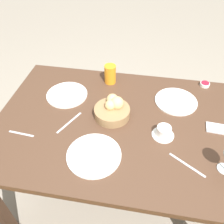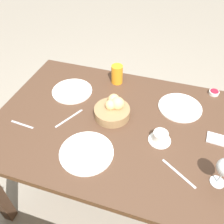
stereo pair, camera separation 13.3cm
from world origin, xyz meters
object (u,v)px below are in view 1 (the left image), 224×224
at_px(fork_silver, 187,165).
at_px(plate_near_left, 176,101).
at_px(juice_glass, 110,74).
at_px(coffee_cup, 163,132).
at_px(jam_bowl_berry, 205,84).
at_px(knife_silver, 69,123).
at_px(spoon_coffee, 21,134).
at_px(bread_basket, 113,109).
at_px(plate_far_center, 94,155).
at_px(plate_near_right, 67,95).
at_px(cell_phone, 221,129).

bearing_deg(fork_silver, plate_near_left, -84.82).
relative_size(juice_glass, coffee_cup, 1.08).
relative_size(jam_bowl_berry, knife_silver, 0.35).
distance_m(coffee_cup, knife_silver, 0.51).
xyz_separation_m(plate_near_left, juice_glass, (0.43, -0.13, 0.06)).
bearing_deg(knife_silver, fork_silver, 164.67).
distance_m(coffee_cup, jam_bowl_berry, 0.55).
relative_size(coffee_cup, spoon_coffee, 0.81).
distance_m(bread_basket, plate_near_left, 0.40).
bearing_deg(bread_basket, plate_far_center, 82.19).
bearing_deg(spoon_coffee, jam_bowl_berry, -149.01).
distance_m(knife_silver, spoon_coffee, 0.26).
xyz_separation_m(plate_near_right, fork_silver, (-0.71, 0.40, -0.00)).
height_order(fork_silver, cell_phone, cell_phone).
relative_size(bread_basket, plate_near_left, 0.79).
xyz_separation_m(coffee_cup, fork_silver, (-0.12, 0.17, -0.02)).
bearing_deg(cell_phone, spoon_coffee, 11.47).
bearing_deg(coffee_cup, plate_near_left, -104.52).
distance_m(plate_far_center, coffee_cup, 0.38).
height_order(plate_near_left, fork_silver, plate_near_left).
bearing_deg(jam_bowl_berry, knife_silver, 31.67).
xyz_separation_m(plate_near_right, plate_far_center, (-0.27, 0.42, 0.00)).
bearing_deg(spoon_coffee, plate_near_right, -111.77).
height_order(bread_basket, plate_far_center, bread_basket).
relative_size(coffee_cup, fork_silver, 0.70).
distance_m(bread_basket, plate_far_center, 0.30).
height_order(plate_near_left, plate_far_center, same).
distance_m(plate_near_left, juice_glass, 0.45).
height_order(knife_silver, cell_phone, cell_phone).
distance_m(juice_glass, jam_bowl_berry, 0.62).
height_order(juice_glass, jam_bowl_berry, juice_glass).
distance_m(plate_near_right, plate_far_center, 0.50).
bearing_deg(plate_near_right, knife_silver, 110.51).
bearing_deg(plate_near_left, plate_far_center, 49.75).
bearing_deg(jam_bowl_berry, cell_phone, 96.34).
distance_m(jam_bowl_berry, cell_phone, 0.39).
distance_m(bread_basket, plate_near_right, 0.34).
xyz_separation_m(jam_bowl_berry, cell_phone, (-0.04, 0.39, -0.01)).
distance_m(coffee_cup, fork_silver, 0.20).
bearing_deg(plate_far_center, plate_near_right, -57.32).
height_order(plate_near_right, knife_silver, plate_near_right).
bearing_deg(plate_near_left, coffee_cup, 75.48).
bearing_deg(bread_basket, coffee_cup, 159.27).
distance_m(jam_bowl_berry, spoon_coffee, 1.17).
xyz_separation_m(plate_near_right, cell_phone, (-0.90, 0.14, -0.00)).
distance_m(jam_bowl_berry, fork_silver, 0.67).
relative_size(spoon_coffee, cell_phone, 0.93).
distance_m(plate_far_center, knife_silver, 0.27).
distance_m(bread_basket, juice_glass, 0.32).
bearing_deg(plate_near_left, fork_silver, 95.18).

